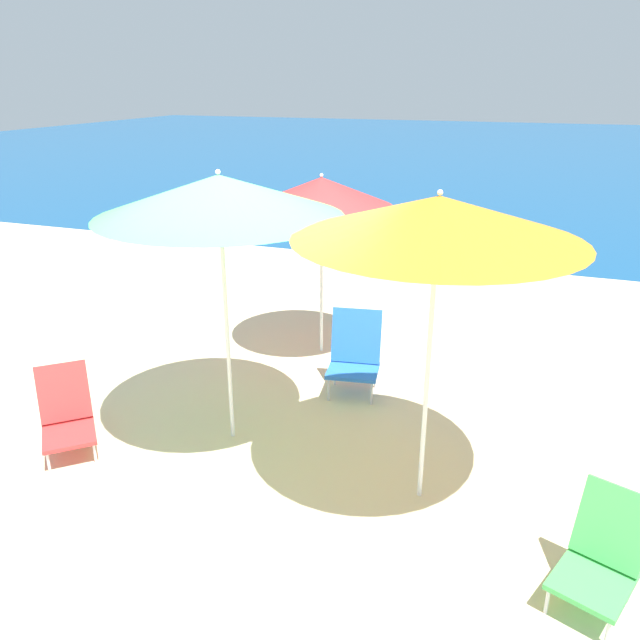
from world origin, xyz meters
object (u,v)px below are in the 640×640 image
object	(u,v)px
beach_umbrella_green	(219,196)
beach_chair_green	(602,554)
beach_chair_red	(66,413)
beach_chair_blue	(355,352)
beach_umbrella_red	(321,192)
beach_umbrella_orange	(438,218)

from	to	relation	value
beach_umbrella_green	beach_chair_green	xyz separation A→B (m)	(3.02, -0.93, -1.85)
beach_umbrella_green	beach_chair_red	distance (m)	2.33
beach_umbrella_green	beach_chair_blue	distance (m)	2.30
beach_chair_red	beach_chair_blue	size ratio (longest dim) A/B	0.88
beach_chair_blue	beach_umbrella_red	bearing A→B (deg)	120.00
beach_umbrella_green	beach_chair_blue	world-z (taller)	beach_umbrella_green
beach_umbrella_green	beach_chair_blue	size ratio (longest dim) A/B	2.82
beach_chair_green	beach_chair_red	bearing A→B (deg)	-162.36
beach_umbrella_green	beach_umbrella_orange	world-z (taller)	beach_umbrella_green
beach_chair_red	beach_chair_blue	xyz separation A→B (m)	(2.03, 1.91, 0.09)
beach_chair_red	beach_chair_green	xyz separation A→B (m)	(4.28, -0.28, 0.00)
beach_umbrella_orange	beach_chair_blue	xyz separation A→B (m)	(-1.00, 1.54, -1.76)
beach_umbrella_green	beach_chair_red	world-z (taller)	beach_umbrella_green
beach_chair_green	beach_umbrella_red	bearing A→B (deg)	155.38
beach_umbrella_red	beach_chair_blue	world-z (taller)	beach_umbrella_red
beach_umbrella_green	beach_umbrella_orange	size ratio (longest dim) A/B	1.00
beach_umbrella_orange	beach_chair_blue	distance (m)	2.55
beach_umbrella_orange	beach_chair_green	world-z (taller)	beach_umbrella_orange
beach_umbrella_red	beach_umbrella_green	bearing A→B (deg)	-93.15
beach_chair_blue	beach_chair_green	size ratio (longest dim) A/B	1.18
beach_umbrella_red	beach_chair_green	size ratio (longest dim) A/B	2.92
beach_umbrella_orange	beach_chair_green	xyz separation A→B (m)	(1.24, -0.65, -1.85)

